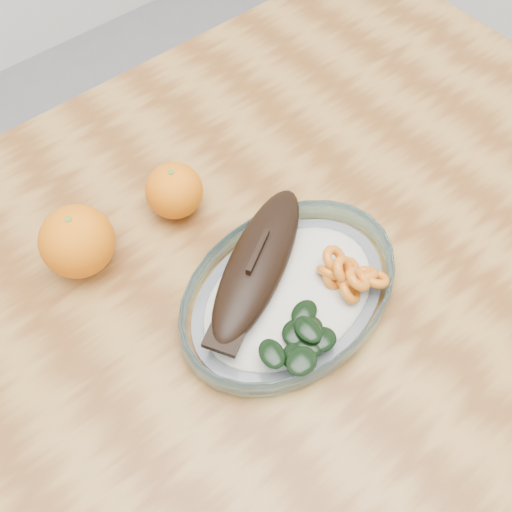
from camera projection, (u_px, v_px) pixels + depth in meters
name	position (u px, v px, depth m)	size (l,w,h in m)	color
ground	(250.00, 462.00, 1.38)	(3.00, 3.00, 0.00)	slate
dining_table	(246.00, 318.00, 0.84)	(1.20, 0.80, 0.75)	brown
plated_meal	(288.00, 290.00, 0.73)	(0.55, 0.55, 0.08)	white
orange_left	(77.00, 241.00, 0.74)	(0.09, 0.09, 0.09)	#DC6104
orange_right	(174.00, 191.00, 0.79)	(0.07, 0.07, 0.07)	#DC6104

